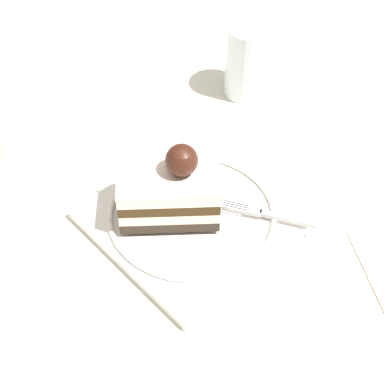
# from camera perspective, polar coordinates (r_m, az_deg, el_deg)

# --- Properties ---
(ground_plane) EXTENTS (2.40, 2.40, 0.00)m
(ground_plane) POSITION_cam_1_polar(r_m,az_deg,el_deg) (0.65, -2.23, -2.97)
(ground_plane) COLOR silver
(dessert_plate) EXTENTS (0.22, 0.22, 0.02)m
(dessert_plate) POSITION_cam_1_polar(r_m,az_deg,el_deg) (0.64, -0.00, -2.52)
(dessert_plate) COLOR white
(dessert_plate) RESTS_ON ground_plane
(cake_slice) EXTENTS (0.13, 0.13, 0.09)m
(cake_slice) POSITION_cam_1_polar(r_m,az_deg,el_deg) (0.61, -1.88, 0.41)
(cake_slice) COLOR #2E251A
(cake_slice) RESTS_ON dessert_plate
(fork) EXTENTS (0.05, 0.10, 0.00)m
(fork) POSITION_cam_1_polar(r_m,az_deg,el_deg) (0.63, 7.60, -2.24)
(fork) COLOR silver
(fork) RESTS_ON dessert_plate
(drink_glass_near) EXTENTS (0.07, 0.07, 0.09)m
(drink_glass_near) POSITION_cam_1_polar(r_m,az_deg,el_deg) (0.75, -17.69, 7.05)
(drink_glass_near) COLOR white
(drink_glass_near) RESTS_ON ground_plane
(drink_glass_far) EXTENTS (0.07, 0.07, 0.10)m
(drink_glass_far) POSITION_cam_1_polar(r_m,az_deg,el_deg) (0.81, 5.90, 12.87)
(drink_glass_far) COLOR silver
(drink_glass_far) RESTS_ON ground_plane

